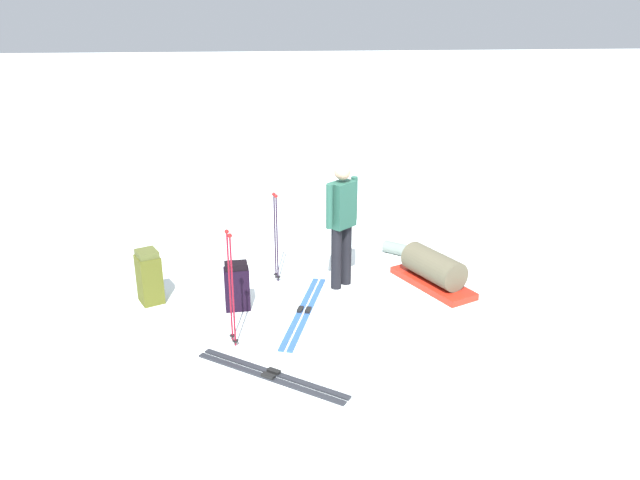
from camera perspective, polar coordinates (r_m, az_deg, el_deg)
The scene contains 10 objects.
ground_plane at distance 8.50m, azimuth 0.00°, elevation -4.41°, with size 80.00×80.00×0.00m, color white.
skier_standing at distance 8.24m, azimuth 1.97°, elevation 1.92°, with size 0.41×0.45×1.70m.
ski_pair_near at distance 7.90m, azimuth -1.43°, elevation -6.42°, with size 1.92×0.71×0.05m.
ski_pair_far at distance 6.68m, azimuth -4.42°, elevation -12.02°, with size 1.17×1.55×0.05m.
backpack_large_dark at distance 8.30m, azimuth -15.10°, elevation -3.22°, with size 0.40×0.38×0.70m.
backpack_bright at distance 7.91m, azimuth -7.48°, elevation -4.16°, with size 0.23×0.32×0.63m.
ski_poles_planted_near at distance 6.97m, azimuth -8.02°, elevation -3.84°, with size 0.20×0.11×1.34m.
ski_poles_planted_far at distance 8.53m, azimuth -3.99°, elevation 0.67°, with size 0.16×0.10×1.24m.
gear_sled at distance 8.63m, azimuth 10.15°, elevation -2.72°, with size 1.36×0.97×0.49m.
sleeping_mat_rolled at distance 9.63m, azimuth 7.29°, elevation -0.86°, with size 0.18×0.18×0.55m, color slate.
Camera 1 is at (-7.65, 0.70, 3.65)m, focal length 35.59 mm.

